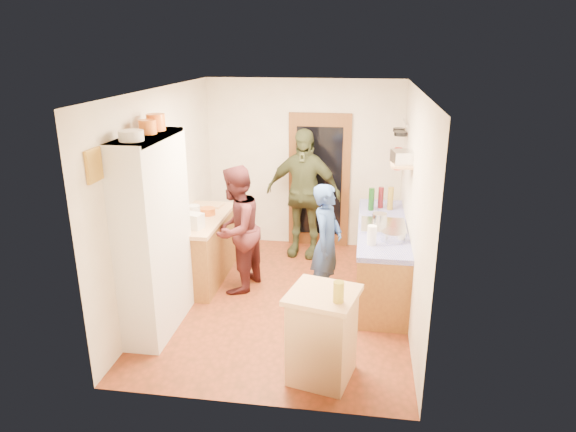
% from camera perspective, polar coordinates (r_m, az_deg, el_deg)
% --- Properties ---
extents(floor, '(3.00, 4.00, 0.02)m').
position_cam_1_polar(floor, '(6.59, -0.46, -9.37)').
color(floor, brown).
rests_on(floor, ground).
extents(ceiling, '(3.00, 4.00, 0.02)m').
position_cam_1_polar(ceiling, '(5.84, -0.53, 13.95)').
color(ceiling, silver).
rests_on(ceiling, ground).
extents(wall_back, '(3.00, 0.02, 2.60)m').
position_cam_1_polar(wall_back, '(8.01, 1.75, 5.77)').
color(wall_back, silver).
rests_on(wall_back, ground).
extents(wall_front, '(3.00, 0.02, 2.60)m').
position_cam_1_polar(wall_front, '(4.24, -4.73, -6.38)').
color(wall_front, silver).
rests_on(wall_front, ground).
extents(wall_left, '(0.02, 4.00, 2.60)m').
position_cam_1_polar(wall_left, '(6.49, -13.79, 2.10)').
color(wall_left, silver).
rests_on(wall_left, ground).
extents(wall_right, '(0.02, 4.00, 2.60)m').
position_cam_1_polar(wall_right, '(6.05, 13.79, 0.90)').
color(wall_right, silver).
rests_on(wall_right, ground).
extents(door_frame, '(0.95, 0.06, 2.10)m').
position_cam_1_polar(door_frame, '(8.01, 3.48, 3.89)').
color(door_frame, brown).
rests_on(door_frame, ground).
extents(door_glass, '(0.70, 0.02, 1.70)m').
position_cam_1_polar(door_glass, '(7.98, 3.45, 3.83)').
color(door_glass, black).
rests_on(door_glass, door_frame).
extents(hutch_body, '(0.40, 1.20, 2.20)m').
position_cam_1_polar(hutch_body, '(5.77, -14.62, -2.14)').
color(hutch_body, silver).
rests_on(hutch_body, ground).
extents(hutch_top_shelf, '(0.40, 1.14, 0.04)m').
position_cam_1_polar(hutch_top_shelf, '(5.49, -15.54, 8.45)').
color(hutch_top_shelf, silver).
rests_on(hutch_top_shelf, hutch_body).
extents(plate_stack, '(0.24, 0.24, 0.10)m').
position_cam_1_polar(plate_stack, '(5.19, -17.04, 8.53)').
color(plate_stack, white).
rests_on(plate_stack, hutch_top_shelf).
extents(orange_pot_a, '(0.18, 0.18, 0.14)m').
position_cam_1_polar(orange_pot_a, '(5.54, -15.33, 9.52)').
color(orange_pot_a, orange).
rests_on(orange_pot_a, hutch_top_shelf).
extents(orange_pot_b, '(0.20, 0.20, 0.18)m').
position_cam_1_polar(orange_pot_b, '(5.74, -14.47, 10.06)').
color(orange_pot_b, orange).
rests_on(orange_pot_b, hutch_top_shelf).
extents(left_counter_base, '(0.60, 1.40, 0.85)m').
position_cam_1_polar(left_counter_base, '(7.07, -9.57, -3.75)').
color(left_counter_base, olive).
rests_on(left_counter_base, ground).
extents(left_counter_top, '(0.64, 1.44, 0.05)m').
position_cam_1_polar(left_counter_top, '(6.91, -9.77, -0.30)').
color(left_counter_top, tan).
rests_on(left_counter_top, left_counter_base).
extents(toaster, '(0.29, 0.23, 0.19)m').
position_cam_1_polar(toaster, '(6.48, -10.54, -0.52)').
color(toaster, white).
rests_on(toaster, left_counter_top).
extents(kettle, '(0.20, 0.20, 0.18)m').
position_cam_1_polar(kettle, '(6.82, -10.43, 0.43)').
color(kettle, white).
rests_on(kettle, left_counter_top).
extents(orange_bowl, '(0.23, 0.23, 0.09)m').
position_cam_1_polar(orange_bowl, '(6.97, -8.89, 0.52)').
color(orange_bowl, orange).
rests_on(orange_bowl, left_counter_top).
extents(chopping_board, '(0.32, 0.25, 0.02)m').
position_cam_1_polar(chopping_board, '(7.33, -8.49, 1.19)').
color(chopping_board, tan).
rests_on(chopping_board, left_counter_top).
extents(right_counter_base, '(0.60, 2.20, 0.84)m').
position_cam_1_polar(right_counter_base, '(6.80, 10.27, -4.76)').
color(right_counter_base, olive).
rests_on(right_counter_base, ground).
extents(right_counter_top, '(0.62, 2.22, 0.06)m').
position_cam_1_polar(right_counter_top, '(6.64, 10.49, -1.20)').
color(right_counter_top, '#1512A9').
rests_on(right_counter_top, right_counter_base).
extents(hob, '(0.55, 0.58, 0.04)m').
position_cam_1_polar(hob, '(6.53, 10.54, -1.07)').
color(hob, silver).
rests_on(hob, right_counter_top).
extents(pot_on_hob, '(0.18, 0.18, 0.12)m').
position_cam_1_polar(pot_on_hob, '(6.56, 10.13, -0.22)').
color(pot_on_hob, silver).
rests_on(pot_on_hob, hob).
extents(bottle_a, '(0.09, 0.09, 0.31)m').
position_cam_1_polar(bottle_a, '(7.13, 9.25, 1.85)').
color(bottle_a, '#143F14').
rests_on(bottle_a, right_counter_top).
extents(bottle_b, '(0.08, 0.08, 0.30)m').
position_cam_1_polar(bottle_b, '(7.25, 10.27, 2.03)').
color(bottle_b, '#591419').
rests_on(bottle_b, right_counter_top).
extents(bottle_c, '(0.09, 0.09, 0.32)m').
position_cam_1_polar(bottle_c, '(7.20, 11.32, 1.93)').
color(bottle_c, olive).
rests_on(bottle_c, right_counter_top).
extents(paper_towel, '(0.11, 0.11, 0.23)m').
position_cam_1_polar(paper_towel, '(5.92, 9.30, -2.13)').
color(paper_towel, white).
rests_on(paper_towel, right_counter_top).
extents(mixing_bowl, '(0.30, 0.30, 0.11)m').
position_cam_1_polar(mixing_bowl, '(6.11, 11.60, -2.19)').
color(mixing_bowl, silver).
rests_on(mixing_bowl, right_counter_top).
extents(island_base, '(0.66, 0.66, 0.86)m').
position_cam_1_polar(island_base, '(5.03, 3.81, -13.34)').
color(island_base, tan).
rests_on(island_base, ground).
extents(island_top, '(0.75, 0.75, 0.05)m').
position_cam_1_polar(island_top, '(4.80, 3.92, -8.74)').
color(island_top, tan).
rests_on(island_top, island_base).
extents(cutting_board, '(0.41, 0.35, 0.02)m').
position_cam_1_polar(cutting_board, '(4.85, 3.55, -8.28)').
color(cutting_board, white).
rests_on(cutting_board, island_top).
extents(oil_jar, '(0.12, 0.12, 0.19)m').
position_cam_1_polar(oil_jar, '(4.60, 5.64, -8.39)').
color(oil_jar, '#AD9E2D').
rests_on(oil_jar, island_top).
extents(pan_rail, '(0.02, 0.65, 0.02)m').
position_cam_1_polar(pan_rail, '(7.37, 12.88, 10.10)').
color(pan_rail, silver).
rests_on(pan_rail, wall_right).
extents(pan_hang_a, '(0.18, 0.18, 0.05)m').
position_cam_1_polar(pan_hang_a, '(7.21, 12.41, 8.91)').
color(pan_hang_a, black).
rests_on(pan_hang_a, pan_rail).
extents(pan_hang_b, '(0.16, 0.16, 0.05)m').
position_cam_1_polar(pan_hang_b, '(7.41, 12.31, 9.01)').
color(pan_hang_b, black).
rests_on(pan_hang_b, pan_rail).
extents(pan_hang_c, '(0.17, 0.17, 0.05)m').
position_cam_1_polar(pan_hang_c, '(7.61, 12.23, 9.34)').
color(pan_hang_c, black).
rests_on(pan_hang_c, pan_rail).
extents(wall_shelf, '(0.26, 0.42, 0.03)m').
position_cam_1_polar(wall_shelf, '(6.37, 12.48, 5.62)').
color(wall_shelf, tan).
rests_on(wall_shelf, wall_right).
extents(radio, '(0.27, 0.33, 0.15)m').
position_cam_1_polar(radio, '(6.35, 12.53, 6.41)').
color(radio, silver).
rests_on(radio, wall_shelf).
extents(ext_bracket, '(0.06, 0.10, 0.04)m').
position_cam_1_polar(ext_bracket, '(7.65, 12.54, 5.85)').
color(ext_bracket, black).
rests_on(ext_bracket, wall_right).
extents(fire_extinguisher, '(0.11, 0.11, 0.32)m').
position_cam_1_polar(fire_extinguisher, '(7.63, 12.12, 6.24)').
color(fire_extinguisher, red).
rests_on(fire_extinguisher, wall_right).
extents(picture_frame, '(0.03, 0.25, 0.30)m').
position_cam_1_polar(picture_frame, '(4.94, -20.77, 5.28)').
color(picture_frame, gold).
rests_on(picture_frame, wall_left).
extents(person_hob, '(0.49, 0.62, 1.50)m').
position_cam_1_polar(person_hob, '(6.33, 4.50, -3.11)').
color(person_hob, '#2C498B').
rests_on(person_hob, ground).
extents(person_left, '(0.81, 0.93, 1.66)m').
position_cam_1_polar(person_left, '(6.60, -5.38, -1.44)').
color(person_left, '#471D1F').
rests_on(person_left, ground).
extents(person_back, '(1.20, 0.65, 1.94)m').
position_cam_1_polar(person_back, '(7.63, 1.77, 2.52)').
color(person_back, '#383E23').
rests_on(person_back, ground).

